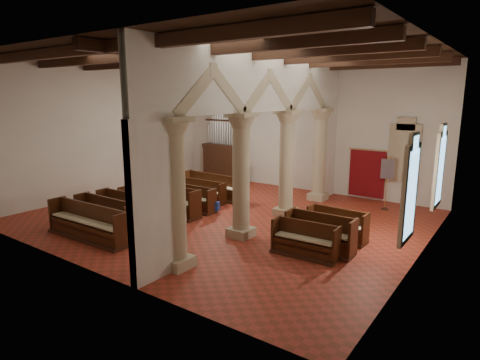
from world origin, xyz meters
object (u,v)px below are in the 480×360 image
(lectern, at_px, (245,174))
(aisle_pew_0, at_px, (305,245))
(nave_pew_0, at_px, (88,228))
(processional_banner, at_px, (386,191))
(pipe_organ, at_px, (221,155))

(lectern, xyz_separation_m, aisle_pew_0, (7.16, -7.26, -0.13))
(nave_pew_0, xyz_separation_m, aisle_pew_0, (6.41, 2.79, -0.03))
(processional_banner, height_order, nave_pew_0, processional_banner)
(lectern, height_order, nave_pew_0, lectern)
(processional_banner, bearing_deg, nave_pew_0, -138.99)
(pipe_organ, height_order, lectern, pipe_organ)
(aisle_pew_0, bearing_deg, pipe_organ, 137.76)
(processional_banner, distance_m, nave_pew_0, 11.47)
(pipe_organ, bearing_deg, nave_pew_0, -76.81)
(lectern, bearing_deg, pipe_organ, 161.04)
(nave_pew_0, height_order, aisle_pew_0, nave_pew_0)
(pipe_organ, relative_size, aisle_pew_0, 2.21)
(processional_banner, bearing_deg, aisle_pew_0, -106.29)
(lectern, distance_m, nave_pew_0, 10.08)
(pipe_organ, xyz_separation_m, aisle_pew_0, (8.77, -7.27, -1.03))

